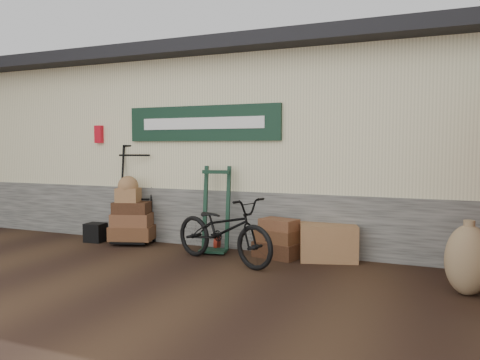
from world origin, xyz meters
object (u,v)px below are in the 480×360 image
wicker_hamper (328,242)px  bicycle (223,226)px  porter_trolley (135,193)px  green_barrow (216,209)px  suitcase_stack (277,238)px  black_trunk (96,232)px

wicker_hamper → bicycle: size_ratio=0.45×
porter_trolley → green_barrow: size_ratio=1.28×
porter_trolley → bicycle: porter_trolley is taller
green_barrow → wicker_hamper: green_barrow is taller
porter_trolley → wicker_hamper: bearing=-16.9°
suitcase_stack → black_trunk: suitcase_stack is taller
black_trunk → suitcase_stack: bearing=2.4°
wicker_hamper → black_trunk: wicker_hamper is taller
green_barrow → porter_trolley: bearing=165.7°
suitcase_stack → black_trunk: size_ratio=2.05×
green_barrow → wicker_hamper: 1.73m
black_trunk → bicycle: size_ratio=0.18×
green_barrow → black_trunk: (-2.17, -0.12, -0.49)m
bicycle → wicker_hamper: bearing=-42.6°
suitcase_stack → bicycle: bicycle is taller
porter_trolley → bicycle: size_ratio=0.95×
black_trunk → bicycle: (2.56, -0.45, 0.35)m
black_trunk → wicker_hamper: bearing=3.7°
suitcase_stack → bicycle: bearing=-135.3°
porter_trolley → bicycle: (1.93, -0.70, -0.32)m
wicker_hamper → bicycle: bicycle is taller
porter_trolley → wicker_hamper: (3.22, 0.00, -0.57)m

